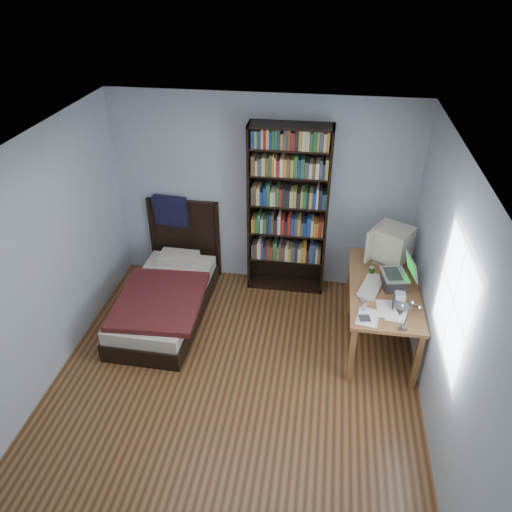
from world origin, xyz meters
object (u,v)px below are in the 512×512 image
(crt_monitor, at_px, (390,243))
(keyboard, at_px, (371,286))
(desk, at_px, (378,287))
(desk_lamp, at_px, (402,312))
(speaker, at_px, (399,301))
(bookshelf, at_px, (288,212))
(soda_can, at_px, (371,272))
(bed, at_px, (167,294))
(laptop, at_px, (396,278))

(crt_monitor, height_order, keyboard, crt_monitor)
(crt_monitor, bearing_deg, desk, -137.50)
(desk_lamp, relative_size, keyboard, 1.28)
(speaker, distance_m, bookshelf, 1.84)
(crt_monitor, height_order, soda_can, crt_monitor)
(keyboard, xyz_separation_m, bookshelf, (-1.02, 0.95, 0.36))
(keyboard, height_order, bed, bed)
(bed, bearing_deg, desk, 7.12)
(soda_can, xyz_separation_m, bed, (-2.42, -0.08, -0.52))
(desk, distance_m, speaker, 0.93)
(crt_monitor, height_order, bed, crt_monitor)
(desk, xyz_separation_m, desk_lamp, (0.01, -1.54, 0.82))
(soda_can, bearing_deg, bookshelf, 145.15)
(crt_monitor, xyz_separation_m, laptop, (0.04, -0.49, -0.15))
(laptop, height_order, desk_lamp, desk_lamp)
(crt_monitor, distance_m, bed, 2.74)
(speaker, relative_size, bookshelf, 0.09)
(desk, bearing_deg, keyboard, -106.86)
(laptop, height_order, soda_can, laptop)
(crt_monitor, bearing_deg, speaker, -87.13)
(laptop, bearing_deg, keyboard, -169.36)
(desk, bearing_deg, bed, -172.88)
(crt_monitor, bearing_deg, laptop, -85.06)
(desk, bearing_deg, laptop, -76.06)
(crt_monitor, relative_size, speaker, 2.86)
(keyboard, xyz_separation_m, bed, (-2.41, 0.16, -0.49))
(crt_monitor, height_order, desk_lamp, desk_lamp)
(speaker, bearing_deg, laptop, 90.30)
(laptop, relative_size, speaker, 2.03)
(desk, distance_m, soda_can, 0.46)
(desk, xyz_separation_m, soda_can, (-0.14, -0.24, 0.37))
(desk, bearing_deg, soda_can, -119.85)
(desk_lamp, bearing_deg, desk, 90.25)
(laptop, xyz_separation_m, bed, (-2.66, 0.11, -0.58))
(bookshelf, bearing_deg, desk, -22.14)
(keyboard, height_order, soda_can, soda_can)
(crt_monitor, bearing_deg, bookshelf, 161.36)
(desk, distance_m, laptop, 0.62)
(desk_lamp, relative_size, bookshelf, 0.29)
(desk, height_order, bed, bed)
(laptop, xyz_separation_m, speaker, (0.00, -0.40, -0.01))
(bed, bearing_deg, soda_can, 1.88)
(soda_can, bearing_deg, desk, 60.15)
(desk, relative_size, bed, 0.78)
(crt_monitor, distance_m, laptop, 0.51)
(crt_monitor, relative_size, soda_can, 5.33)
(desk, bearing_deg, bookshelf, 157.86)
(desk_lamp, distance_m, speaker, 0.82)
(desk, xyz_separation_m, bookshelf, (-1.16, 0.47, 0.69))
(keyboard, distance_m, bookshelf, 1.43)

